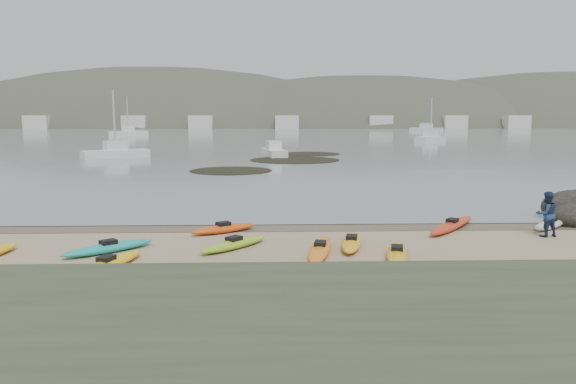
{
  "coord_description": "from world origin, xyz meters",
  "views": [
    {
      "loc": [
        -0.8,
        -24.53,
        5.01
      ],
      "look_at": [
        0.0,
        0.0,
        1.5
      ],
      "focal_mm": 35.0,
      "sensor_mm": 36.0,
      "label": 1
    }
  ],
  "objects": [
    {
      "name": "kayaks",
      "position": [
        -0.16,
        -3.99,
        0.17
      ],
      "size": [
        24.04,
        9.92,
        0.34
      ],
      "color": "yellow",
      "rests_on": "ground"
    },
    {
      "name": "far_town",
      "position": [
        6.0,
        145.0,
        2.0
      ],
      "size": [
        199.0,
        5.0,
        4.0
      ],
      "color": "beige",
      "rests_on": "ground"
    },
    {
      "name": "moored_boats",
      "position": [
        4.76,
        78.91,
        0.53
      ],
      "size": [
        77.46,
        86.18,
        1.16
      ],
      "color": "silver",
      "rests_on": "ground"
    },
    {
      "name": "kelp_mats",
      "position": [
        0.85,
        33.33,
        0.03
      ],
      "size": [
        15.22,
        26.12,
        0.04
      ],
      "color": "black",
      "rests_on": "water"
    },
    {
      "name": "far_hills",
      "position": [
        39.38,
        193.97,
        -15.93
      ],
      "size": [
        550.0,
        135.0,
        80.0
      ],
      "color": "#384235",
      "rests_on": "ground"
    },
    {
      "name": "wet_sand",
      "position": [
        0.0,
        -0.3,
        0.0
      ],
      "size": [
        60.0,
        60.0,
        0.0
      ],
      "primitive_type": "plane",
      "color": "brown",
      "rests_on": "ground"
    },
    {
      "name": "ground",
      "position": [
        0.0,
        0.0,
        0.0
      ],
      "size": [
        600.0,
        600.0,
        0.0
      ],
      "primitive_type": "plane",
      "color": "tan",
      "rests_on": "ground"
    },
    {
      "name": "person_east",
      "position": [
        10.36,
        -2.62,
        0.92
      ],
      "size": [
        1.01,
        0.85,
        1.85
      ],
      "primitive_type": "imported",
      "rotation": [
        0.0,
        0.0,
        3.33
      ],
      "color": "navy",
      "rests_on": "ground"
    },
    {
      "name": "water",
      "position": [
        0.0,
        300.0,
        0.01
      ],
      "size": [
        1200.0,
        1200.0,
        0.0
      ],
      "primitive_type": "plane",
      "color": "slate",
      "rests_on": "ground"
    }
  ]
}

